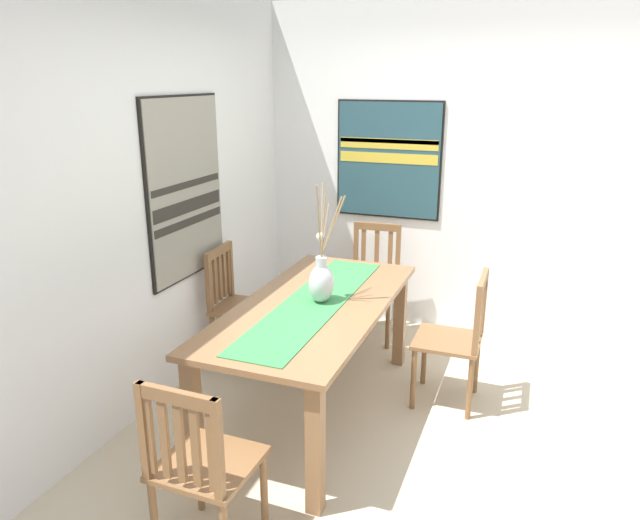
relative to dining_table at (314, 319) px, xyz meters
name	(u,v)px	position (x,y,z in m)	size (l,w,h in m)	color
ground_plane	(426,449)	(-0.13, -0.77, -0.66)	(6.40, 6.40, 0.03)	beige
wall_back	(145,200)	(-0.13, 1.09, 0.70)	(6.40, 0.12, 2.70)	white
wall_side	(481,174)	(1.73, -0.77, 0.70)	(0.12, 6.40, 2.70)	white
dining_table	(314,319)	(0.00, 0.00, 0.00)	(1.89, 0.86, 0.76)	#8E6642
table_runner	(314,302)	(0.00, 0.00, 0.11)	(1.74, 0.36, 0.01)	#388447
centerpiece_vase	(321,280)	(0.03, -0.04, 0.26)	(0.26, 0.22, 0.75)	silver
chair_0	(200,464)	(-1.31, 0.02, -0.17)	(0.43, 0.43, 0.91)	brown
chair_1	(373,281)	(1.31, 0.00, -0.17)	(0.45, 0.45, 0.94)	brown
chair_2	(457,337)	(0.45, -0.82, -0.18)	(0.42, 0.42, 0.91)	brown
chair_3	(237,302)	(0.48, 0.82, -0.17)	(0.45, 0.45, 0.90)	brown
painting_on_back_wall	(185,189)	(0.22, 1.03, 0.72)	(0.86, 0.05, 1.24)	black
painting_on_side_wall	(388,160)	(1.66, -0.01, 0.78)	(0.05, 0.89, 0.97)	black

